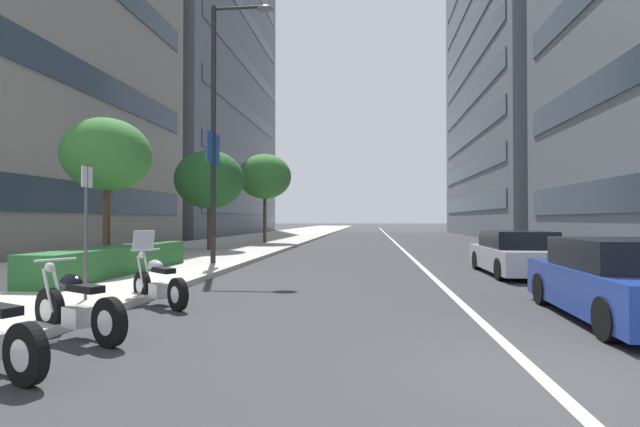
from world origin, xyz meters
TOP-DOWN VIEW (x-y plane):
  - ground_plane at (0.00, 0.00)m, footprint 400.00×400.00m
  - sidewalk_right_plaza at (30.00, 10.60)m, footprint 160.00×8.52m
  - lane_centre_stripe at (35.00, 0.00)m, footprint 110.00×0.16m
  - motorcycle_under_tarp at (1.21, 5.95)m, footprint 1.09×2.01m
  - motorcycle_nearest_camera at (3.79, 6.00)m, footprint 1.47×1.76m
  - car_mid_block_traffic at (3.22, -2.35)m, footprint 4.33×2.02m
  - car_approaching_light at (9.69, -2.62)m, footprint 4.29×1.91m
  - parking_sign_by_curb at (3.37, 7.25)m, footprint 0.32×0.06m
  - street_lamp_with_banners at (10.85, 7.09)m, footprint 1.26×2.27m
  - clipped_hedge_bed at (7.50, 9.02)m, footprint 6.70×1.10m
  - street_tree_far_plaza at (8.62, 10.05)m, footprint 2.69×2.69m
  - street_tree_near_plaza_corner at (17.54, 9.95)m, footprint 3.48×3.48m
  - street_tree_by_lamp_post at (25.11, 8.85)m, footprint 3.53×3.53m
  - office_tower_near_left at (43.31, -15.81)m, footprint 28.58×15.04m
  - office_tower_far_right_block at (46.00, 25.67)m, footprint 31.36×19.73m

SIDE VIEW (x-z plane):
  - ground_plane at x=0.00m, z-range 0.00..0.00m
  - lane_centre_stripe at x=35.00m, z-range 0.00..0.01m
  - sidewalk_right_plaza at x=30.00m, z-range 0.00..0.15m
  - motorcycle_under_tarp at x=1.21m, z-range -0.13..0.98m
  - motorcycle_nearest_camera at x=3.79m, z-range -0.30..1.16m
  - clipped_hedge_bed at x=7.50m, z-range 0.15..0.92m
  - car_approaching_light at x=9.69m, z-range -0.03..1.31m
  - car_mid_block_traffic at x=3.22m, z-range -0.04..1.33m
  - parking_sign_by_curb at x=3.37m, z-range 0.41..3.02m
  - street_tree_far_plaza at x=8.62m, z-range 1.35..6.07m
  - street_tree_near_plaza_corner at x=17.54m, z-range 1.19..6.25m
  - street_tree_by_lamp_post at x=25.11m, z-range 1.60..7.53m
  - street_lamp_with_banners at x=10.85m, z-range 0.89..10.05m
  - office_tower_far_right_block at x=46.00m, z-range 0.00..38.40m
  - office_tower_near_left at x=43.31m, z-range 0.00..41.22m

